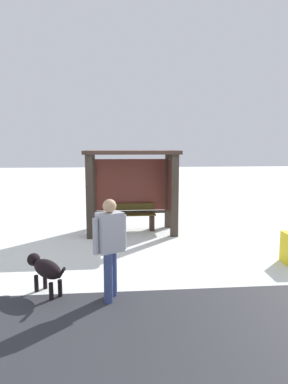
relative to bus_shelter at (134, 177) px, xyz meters
The scene contains 6 objects.
ground_plane 1.57m from the bus_shelter, 117.91° to the right, with size 60.00×60.00×0.00m, color white.
bus_shelter is the anchor object (origin of this frame).
bench_left_inside 1.20m from the bus_shelter, 129.72° to the left, with size 1.39×0.39×0.77m.
person_walking 4.35m from the bus_shelter, 98.48° to the right, with size 0.55×0.43×1.61m.
dog 4.45m from the bus_shelter, 113.38° to the right, with size 0.76×0.82×0.60m.
road_strip 6.23m from the bus_shelter, 90.73° to the right, with size 36.00×4.02×0.01m, color #2D2E33.
Camera 1 is at (-0.49, -9.18, 2.41)m, focal length 31.13 mm.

